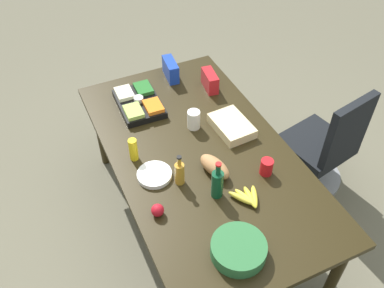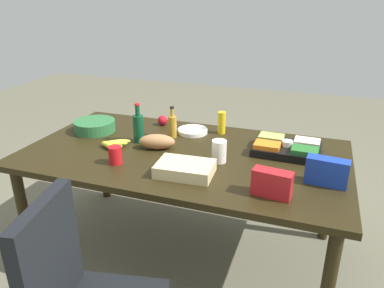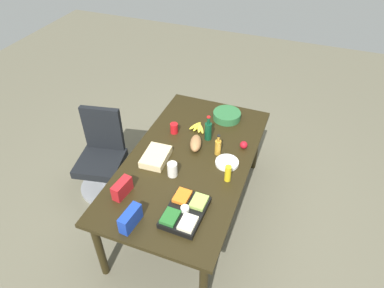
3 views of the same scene
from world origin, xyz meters
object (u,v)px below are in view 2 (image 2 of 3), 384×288
Objects in this scene: paper_plate_stack at (193,131)px; apple_red at (163,120)px; bread_loaf at (157,142)px; wine_bottle at (138,127)px; banana_bunch at (114,144)px; red_solo_cup at (115,155)px; chip_bag_blue at (327,172)px; salad_bowl at (95,126)px; mustard_bottle at (222,123)px; veggie_tray at (287,148)px; conference_table at (184,162)px; chip_bag_red at (272,183)px; sheet_cake at (185,169)px; mayo_jar at (219,151)px; dressing_bottle at (172,126)px.

apple_red is (-0.28, 0.09, 0.02)m from paper_plate_stack.
apple_red is (-0.16, 0.45, -0.01)m from bread_loaf.
wine_bottle is 0.20m from banana_bunch.
red_solo_cup is 0.50× the size of chip_bag_blue.
bread_loaf is (0.58, -0.15, 0.01)m from salad_bowl.
red_solo_cup is 0.67× the size of mustard_bottle.
conference_table is at bearing -162.08° from veggie_tray.
chip_bag_red is 0.51m from sheet_cake.
paper_plate_stack is at bearing 70.82° from bread_loaf.
banana_bunch is at bearing 165.05° from chip_bag_red.
salad_bowl is at bearing 169.72° from chip_bag_blue.
veggie_tray is 3.10× the size of mayo_jar.
red_solo_cup is 0.62m from salad_bowl.
dressing_bottle is at bearing 119.01° from sheet_cake.
red_solo_cup is 0.50× the size of paper_plate_stack.
salad_bowl is at bearing -163.45° from paper_plate_stack.
dressing_bottle reaches higher than mayo_jar.
banana_bunch is (-0.11, -0.15, -0.08)m from wine_bottle.
salad_bowl is 0.60m from bread_loaf.
salad_bowl is 0.42m from wine_bottle.
banana_bunch is at bearing -169.94° from conference_table.
apple_red is at bearing 154.04° from chip_bag_blue.
mayo_jar is at bearing 139.67° from chip_bag_red.
red_solo_cup is 0.37× the size of salad_bowl.
mustard_bottle is at bearing 39.25° from banana_bunch.
veggie_tray is at bearing 2.48° from salad_bowl.
mustard_bottle is (-0.48, 0.79, 0.01)m from chip_bag_red.
paper_plate_stack is (0.41, 0.44, -0.01)m from banana_bunch.
mustard_bottle reaches higher than chip_bag_blue.
red_solo_cup is 0.63m from mayo_jar.
paper_plate_stack is (-0.94, 0.51, -0.06)m from chip_bag_blue.
dressing_bottle reaches higher than apple_red.
banana_bunch is at bearing -134.09° from dressing_bottle.
red_solo_cup is at bearing -173.12° from chip_bag_blue.
sheet_cake is at bearing -74.42° from paper_plate_stack.
dressing_bottle is at bearing -130.73° from paper_plate_stack.
veggie_tray is (0.63, 0.20, 0.11)m from conference_table.
dressing_bottle is 0.82× the size of wine_bottle.
conference_table is 0.40m from wine_bottle.
salad_bowl is 1.37× the size of paper_plate_stack.
salad_bowl is at bearing -172.13° from dressing_bottle.
banana_bunch is at bearing -133.16° from paper_plate_stack.
wine_bottle reaches higher than chip_bag_blue.
dressing_bottle is 1.64× the size of mayo_jar.
paper_plate_stack is (0.70, 0.21, -0.03)m from salad_bowl.
veggie_tray is 5.65× the size of apple_red.
salad_bowl is 1.37× the size of chip_bag_blue.
chip_bag_blue is at bearing -2.95° from banana_bunch.
conference_table is 0.67m from veggie_tray.
mustard_bottle is (-0.49, 0.21, 0.05)m from veggie_tray.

